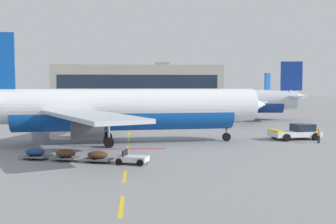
# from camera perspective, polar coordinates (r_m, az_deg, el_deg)

# --- Properties ---
(ground) EXTENTS (400.00, 400.00, 0.00)m
(ground) POSITION_cam_1_polar(r_m,az_deg,el_deg) (63.86, 14.75, -2.34)
(ground) COLOR gray
(apron_paint_markings) EXTENTS (8.00, 96.11, 0.01)m
(apron_paint_markings) POSITION_cam_1_polar(r_m,az_deg,el_deg) (58.01, -5.44, -2.82)
(apron_paint_markings) COLOR yellow
(apron_paint_markings) RESTS_ON ground
(airliner_foreground) EXTENTS (34.82, 34.48, 12.20)m
(airliner_foreground) POSITION_cam_1_polar(r_m,az_deg,el_deg) (45.93, -6.69, 0.44)
(airliner_foreground) COLOR white
(airliner_foreground) RESTS_ON ground
(pushback_tug) EXTENTS (6.37, 3.92, 2.08)m
(pushback_tug) POSITION_cam_1_polar(r_m,az_deg,el_deg) (52.09, 17.59, -2.70)
(pushback_tug) COLOR silver
(pushback_tug) RESTS_ON ground
(airliner_far_center) EXTENTS (32.13, 31.59, 11.28)m
(airliner_far_center) POSITION_cam_1_polar(r_m,az_deg,el_deg) (80.05, 8.18, 1.53)
(airliner_far_center) COLOR silver
(airliner_far_center) RESTS_ON ground
(airliner_far_right) EXTENTS (25.00, 26.66, 10.79)m
(airliner_far_right) POSITION_cam_1_polar(r_m,az_deg,el_deg) (122.93, 11.56, 2.11)
(airliner_far_right) COLOR white
(airliner_far_right) RESTS_ON ground
(baggage_train) EXTENTS (11.44, 5.21, 1.14)m
(baggage_train) POSITION_cam_1_polar(r_m,az_deg,el_deg) (35.79, -12.01, -5.99)
(baggage_train) COLOR silver
(baggage_train) RESTS_ON ground
(ground_crew_worker) EXTENTS (0.35, 0.65, 1.70)m
(ground_crew_worker) POSITION_cam_1_polar(r_m,az_deg,el_deg) (49.53, 20.41, -2.99)
(ground_crew_worker) COLOR #191E38
(ground_crew_worker) RESTS_ON ground
(uld_cargo_container) EXTENTS (1.87, 1.84, 1.60)m
(uld_cargo_container) POSITION_cam_1_polar(r_m,az_deg,el_deg) (51.20, -17.43, -2.91)
(uld_cargo_container) COLOR #B7BCC6
(uld_cargo_container) RESTS_ON ground
(terminal_satellite) EXTENTS (72.90, 23.45, 17.35)m
(terminal_satellite) POSITION_cam_1_polar(r_m,az_deg,el_deg) (182.29, -4.22, 4.00)
(terminal_satellite) COLOR #9E998E
(terminal_satellite) RESTS_ON ground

